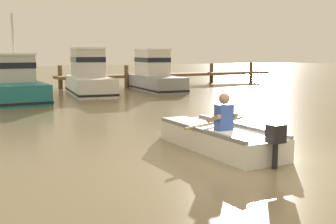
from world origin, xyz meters
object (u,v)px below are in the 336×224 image
(moored_boat_teal, at_px, (15,83))
(moored_boat_white, at_px, (89,77))
(rowboat_with_person, at_px, (217,137))
(moored_boat_grey, at_px, (154,75))

(moored_boat_teal, height_order, moored_boat_white, moored_boat_teal)
(rowboat_with_person, height_order, moored_boat_white, moored_boat_white)
(rowboat_with_person, bearing_deg, moored_boat_grey, 68.26)
(moored_boat_grey, bearing_deg, moored_boat_teal, -167.33)
(rowboat_with_person, height_order, moored_boat_grey, moored_boat_grey)
(rowboat_with_person, height_order, moored_boat_teal, moored_boat_teal)
(moored_boat_white, bearing_deg, moored_boat_teal, -159.52)
(moored_boat_teal, relative_size, moored_boat_white, 1.00)
(rowboat_with_person, relative_size, moored_boat_white, 0.73)
(moored_boat_white, xyz_separation_m, moored_boat_grey, (3.72, 0.29, -0.02))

